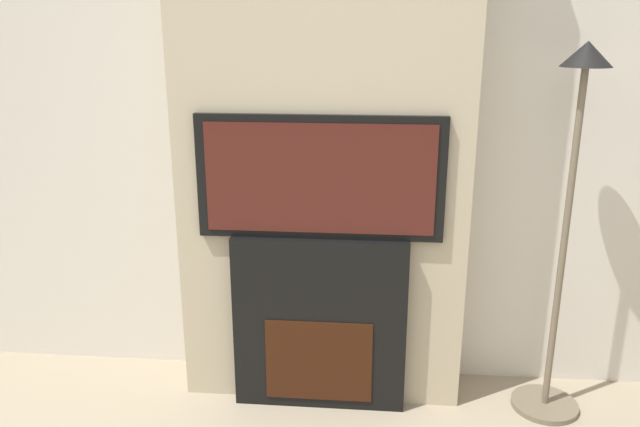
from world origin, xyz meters
name	(u,v)px	position (x,y,z in m)	size (l,w,h in m)	color
wall_back	(326,105)	(0.00, 2.03, 1.35)	(6.00, 0.06, 2.70)	silver
chimney_breast	(323,110)	(0.00, 1.86, 1.35)	(1.29, 0.29, 2.70)	#BCAD8E
fireplace	(320,322)	(0.00, 1.71, 0.41)	(0.78, 0.15, 0.82)	black
television	(320,178)	(0.00, 1.71, 1.09)	(1.06, 0.07, 0.54)	black
floor_lamp	(569,203)	(1.05, 1.75, 0.99)	(0.30, 0.30, 1.65)	#726651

